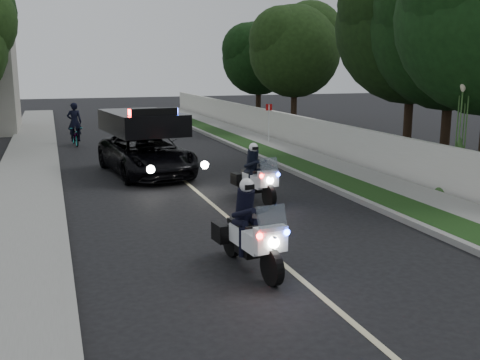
# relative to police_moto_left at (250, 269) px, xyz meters

# --- Properties ---
(ground) EXTENTS (120.00, 120.00, 0.00)m
(ground) POSITION_rel_police_moto_left_xyz_m (0.72, 0.32, 0.00)
(ground) COLOR black
(ground) RESTS_ON ground
(curb_right) EXTENTS (0.20, 60.00, 0.15)m
(curb_right) POSITION_rel_police_moto_left_xyz_m (4.82, 10.32, 0.07)
(curb_right) COLOR gray
(curb_right) RESTS_ON ground
(grass_verge) EXTENTS (1.20, 60.00, 0.16)m
(grass_verge) POSITION_rel_police_moto_left_xyz_m (5.52, 10.32, 0.08)
(grass_verge) COLOR #193814
(grass_verge) RESTS_ON ground
(sidewalk_right) EXTENTS (1.40, 60.00, 0.16)m
(sidewalk_right) POSITION_rel_police_moto_left_xyz_m (6.82, 10.32, 0.08)
(sidewalk_right) COLOR gray
(sidewalk_right) RESTS_ON ground
(property_wall) EXTENTS (0.22, 60.00, 1.50)m
(property_wall) POSITION_rel_police_moto_left_xyz_m (7.82, 10.32, 0.75)
(property_wall) COLOR beige
(property_wall) RESTS_ON ground
(curb_left) EXTENTS (0.20, 60.00, 0.15)m
(curb_left) POSITION_rel_police_moto_left_xyz_m (-3.38, 10.32, 0.07)
(curb_left) COLOR gray
(curb_left) RESTS_ON ground
(sidewalk_left) EXTENTS (2.00, 60.00, 0.16)m
(sidewalk_left) POSITION_rel_police_moto_left_xyz_m (-4.48, 10.32, 0.08)
(sidewalk_left) COLOR gray
(sidewalk_left) RESTS_ON ground
(lane_marking) EXTENTS (0.12, 50.00, 0.01)m
(lane_marking) POSITION_rel_police_moto_left_xyz_m (0.72, 10.32, 0.00)
(lane_marking) COLOR #BFB78C
(lane_marking) RESTS_ON ground
(police_moto_left) EXTENTS (0.97, 2.17, 1.79)m
(police_moto_left) POSITION_rel_police_moto_left_xyz_m (0.00, 0.00, 0.00)
(police_moto_left) COLOR white
(police_moto_left) RESTS_ON ground
(police_moto_right) EXTENTS (0.92, 2.06, 1.70)m
(police_moto_right) POSITION_rel_police_moto_left_xyz_m (2.04, 5.20, 0.00)
(police_moto_right) COLOR silver
(police_moto_right) RESTS_ON ground
(police_suv) EXTENTS (3.19, 5.70, 2.64)m
(police_suv) POSITION_rel_police_moto_left_xyz_m (-0.30, 10.27, 0.00)
(police_suv) COLOR black
(police_suv) RESTS_ON ground
(bicycle) EXTENTS (0.79, 1.81, 0.92)m
(bicycle) POSITION_rel_police_moto_left_xyz_m (-2.39, 18.85, 0.00)
(bicycle) COLOR black
(bicycle) RESTS_ON ground
(cyclist) EXTENTS (0.70, 0.48, 1.90)m
(cyclist) POSITION_rel_police_moto_left_xyz_m (-2.39, 18.85, 0.00)
(cyclist) COLOR black
(cyclist) RESTS_ON ground
(sign_post) EXTENTS (0.37, 0.37, 2.08)m
(sign_post) POSITION_rel_police_moto_left_xyz_m (6.72, 15.97, 0.00)
(sign_post) COLOR #B00C22
(sign_post) RESTS_ON ground
(pampas_far) EXTENTS (1.57, 1.57, 3.95)m
(pampas_far) POSITION_rel_police_moto_left_xyz_m (8.32, 4.19, 0.00)
(pampas_far) COLOR beige
(pampas_far) RESTS_ON ground
(tree_right_a) EXTENTS (7.55, 7.55, 10.19)m
(tree_right_a) POSITION_rel_police_moto_left_xyz_m (10.74, 7.86, 0.00)
(tree_right_a) COLOR black
(tree_right_a) RESTS_ON ground
(tree_right_c) EXTENTS (7.04, 7.04, 10.63)m
(tree_right_c) POSITION_rel_police_moto_left_xyz_m (10.69, 10.19, 0.00)
(tree_right_c) COLOR black
(tree_right_c) RESTS_ON ground
(tree_right_d) EXTENTS (7.02, 7.02, 9.11)m
(tree_right_d) POSITION_rel_police_moto_left_xyz_m (10.54, 21.49, 0.00)
(tree_right_d) COLOR #1E3913
(tree_right_d) RESTS_ON ground
(tree_right_e) EXTENTS (6.36, 6.36, 8.45)m
(tree_right_e) POSITION_rel_police_moto_left_xyz_m (10.49, 27.49, 0.00)
(tree_right_e) COLOR black
(tree_right_e) RESTS_ON ground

